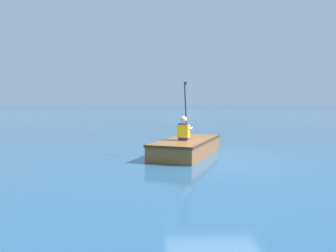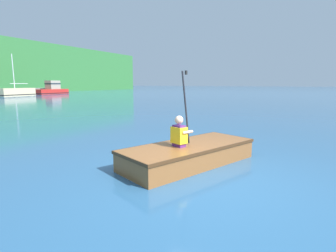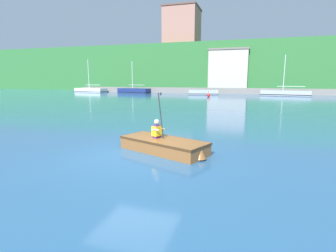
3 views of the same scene
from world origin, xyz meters
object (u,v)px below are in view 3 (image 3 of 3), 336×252
(channel_buoy, at_px, (209,95))
(rowboat_foreground, at_px, (165,145))
(moored_boat_dock_center_far, at_px, (285,93))
(person_paddler, at_px, (157,129))
(moored_boat_dock_east_inner, at_px, (134,91))
(moored_boat_dock_west_inner, at_px, (91,90))
(moored_boat_dock_west_end, at_px, (203,92))

(channel_buoy, bearing_deg, rowboat_foreground, -84.24)
(moored_boat_dock_center_far, height_order, person_paddler, moored_boat_dock_center_far)
(moored_boat_dock_east_inner, relative_size, rowboat_foreground, 1.94)
(moored_boat_dock_west_inner, height_order, moored_boat_dock_east_inner, moored_boat_dock_west_inner)
(moored_boat_dock_center_far, relative_size, person_paddler, 4.73)
(moored_boat_dock_center_far, bearing_deg, moored_boat_dock_west_inner, 179.76)
(moored_boat_dock_east_inner, bearing_deg, moored_boat_dock_center_far, 0.29)
(moored_boat_dock_center_far, height_order, moored_boat_dock_east_inner, moored_boat_dock_center_far)
(moored_boat_dock_east_inner, xyz_separation_m, rowboat_foreground, (16.90, -34.45, -0.14))
(person_paddler, distance_m, channel_buoy, 28.02)
(moored_boat_dock_east_inner, bearing_deg, person_paddler, -64.20)
(moored_boat_dock_east_inner, bearing_deg, moored_boat_dock_west_end, -5.29)
(moored_boat_dock_west_end, xyz_separation_m, moored_boat_dock_west_inner, (-21.38, 1.42, 0.03))
(person_paddler, height_order, channel_buoy, person_paddler)
(moored_boat_dock_center_far, relative_size, channel_buoy, 9.88)
(moored_boat_dock_east_inner, distance_m, rowboat_foreground, 38.37)
(person_paddler, bearing_deg, moored_boat_dock_center_far, 77.15)
(rowboat_foreground, bearing_deg, moored_boat_dock_west_inner, 126.68)
(moored_boat_dock_center_far, distance_m, person_paddler, 35.33)
(moored_boat_dock_west_inner, relative_size, person_paddler, 4.01)
(moored_boat_dock_west_end, relative_size, person_paddler, 3.21)
(moored_boat_dock_west_end, relative_size, moored_boat_dock_center_far, 0.68)
(moored_boat_dock_west_inner, xyz_separation_m, channel_buoy, (23.03, -6.68, -0.13))
(moored_boat_dock_east_inner, relative_size, person_paddler, 4.13)
(channel_buoy, bearing_deg, moored_boat_dock_west_end, 107.35)
(moored_boat_dock_west_end, bearing_deg, moored_boat_dock_west_inner, 176.21)
(channel_buoy, bearing_deg, moored_boat_dock_center_far, 32.22)
(moored_boat_dock_west_inner, xyz_separation_m, moored_boat_dock_east_inner, (8.95, -0.27, 0.02))
(rowboat_foreground, relative_size, channel_buoy, 4.44)
(moored_boat_dock_west_end, xyz_separation_m, person_paddler, (4.17, -33.17, 0.39))
(moored_boat_dock_west_end, xyz_separation_m, channel_buoy, (1.65, -5.27, -0.10))
(moored_boat_dock_west_end, distance_m, moored_boat_dock_center_far, 12.09)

